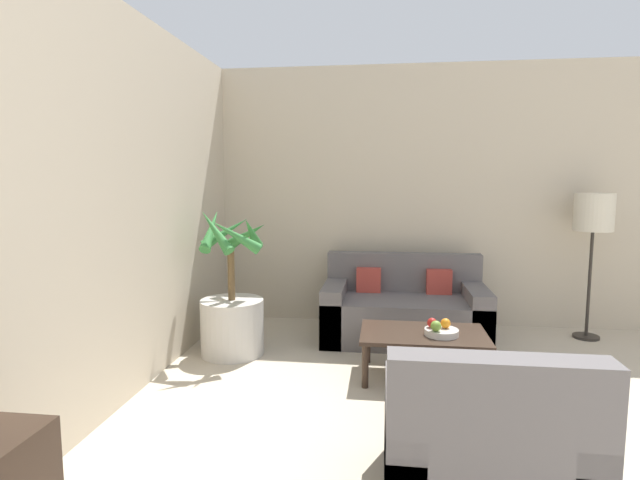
# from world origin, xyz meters

# --- Properties ---
(wall_back) EXTENTS (8.24, 0.06, 2.70)m
(wall_back) POSITION_xyz_m (0.00, 6.34, 1.35)
(wall_back) COLOR beige
(wall_back) RESTS_ON ground_plane
(wall_left) EXTENTS (0.06, 7.91, 2.70)m
(wall_left) POSITION_xyz_m (-3.35, 3.16, 1.35)
(wall_left) COLOR beige
(wall_left) RESTS_ON ground_plane
(potted_palm) EXTENTS (0.64, 0.66, 1.30)m
(potted_palm) POSITION_xyz_m (-2.89, 5.12, 0.38)
(potted_palm) COLOR beige
(potted_palm) RESTS_ON ground_plane
(sofa_loveseat) EXTENTS (1.52, 0.82, 0.79)m
(sofa_loveseat) POSITION_xyz_m (-1.38, 5.74, 0.27)
(sofa_loveseat) COLOR #605B5B
(sofa_loveseat) RESTS_ON ground_plane
(floor_lamp) EXTENTS (0.35, 0.35, 1.40)m
(floor_lamp) POSITION_xyz_m (0.38, 5.99, 1.17)
(floor_lamp) COLOR #2D2823
(floor_lamp) RESTS_ON ground_plane
(coffee_table) EXTENTS (0.96, 0.61, 0.36)m
(coffee_table) POSITION_xyz_m (-1.27, 4.80, 0.31)
(coffee_table) COLOR #38281E
(coffee_table) RESTS_ON ground_plane
(fruit_bowl) EXTENTS (0.25, 0.25, 0.05)m
(fruit_bowl) POSITION_xyz_m (-1.14, 4.74, 0.38)
(fruit_bowl) COLOR beige
(fruit_bowl) RESTS_ON coffee_table
(apple_red) EXTENTS (0.07, 0.07, 0.07)m
(apple_red) POSITION_xyz_m (-1.21, 4.77, 0.44)
(apple_red) COLOR red
(apple_red) RESTS_ON fruit_bowl
(apple_green) EXTENTS (0.08, 0.08, 0.08)m
(apple_green) POSITION_xyz_m (-1.19, 4.68, 0.44)
(apple_green) COLOR olive
(apple_green) RESTS_ON fruit_bowl
(orange_fruit) EXTENTS (0.08, 0.08, 0.08)m
(orange_fruit) POSITION_xyz_m (-1.11, 4.77, 0.44)
(orange_fruit) COLOR orange
(orange_fruit) RESTS_ON fruit_bowl
(armchair) EXTENTS (0.86, 0.86, 0.85)m
(armchair) POSITION_xyz_m (-1.13, 3.22, 0.27)
(armchair) COLOR #605B5B
(armchair) RESTS_ON ground_plane
(ottoman) EXTENTS (0.58, 0.47, 0.40)m
(ottoman) POSITION_xyz_m (-1.16, 4.06, 0.20)
(ottoman) COLOR #605B5B
(ottoman) RESTS_ON ground_plane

